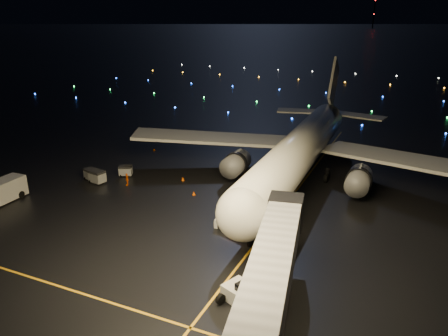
{
  "coord_description": "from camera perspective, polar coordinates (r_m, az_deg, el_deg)",
  "views": [
    {
      "loc": [
        25.75,
        -34.12,
        22.95
      ],
      "look_at": [
        4.92,
        12.0,
        5.0
      ],
      "focal_mm": 35.0,
      "sensor_mm": 36.0,
      "label": 1
    }
  ],
  "objects": [
    {
      "name": "ground",
      "position": [
        335.9,
        20.52,
        14.43
      ],
      "size": [
        2000.0,
        2000.0,
        0.0
      ],
      "primitive_type": "plane",
      "color": "black",
      "rests_on": "ground"
    },
    {
      "name": "lane_cross",
      "position": [
        45.32,
        -24.17,
        -12.8
      ],
      "size": [
        60.0,
        0.25,
        0.02
      ],
      "primitive_type": "cube",
      "color": "gold",
      "rests_on": "ground"
    },
    {
      "name": "baggage_cart_2",
      "position": [
        66.74,
        -12.72,
        -0.37
      ],
      "size": [
        2.21,
        1.92,
        1.57
      ],
      "primitive_type": "cube",
      "rotation": [
        0.0,
        0.0,
        0.41
      ],
      "color": "gray",
      "rests_on": "ground"
    },
    {
      "name": "crew_c",
      "position": [
        62.97,
        -12.56,
        -1.46
      ],
      "size": [
        0.88,
        1.13,
        1.79
      ],
      "primitive_type": "imported",
      "rotation": [
        0.0,
        0.0,
        -1.09
      ],
      "color": "#FE6107",
      "rests_on": "ground"
    },
    {
      "name": "radio_mast",
      "position": [
        778.91,
        19.08,
        19.21
      ],
      "size": [
        1.8,
        1.8,
        64.0
      ],
      "primitive_type": "cylinder",
      "color": "black",
      "rests_on": "ground"
    },
    {
      "name": "lane_centre",
      "position": [
        55.93,
        7.93,
        -4.88
      ],
      "size": [
        0.25,
        80.0,
        0.02
      ],
      "primitive_type": "cube",
      "color": "gold",
      "rests_on": "ground"
    },
    {
      "name": "belt_loader",
      "position": [
        49.22,
        1.53,
        -6.16
      ],
      "size": [
        6.79,
        2.32,
        3.23
      ],
      "primitive_type": null,
      "rotation": [
        0.0,
        0.0,
        0.08
      ],
      "color": "silver",
      "rests_on": "ground"
    },
    {
      "name": "safety_cone_3",
      "position": [
        78.34,
        -9.11,
        2.46
      ],
      "size": [
        0.62,
        0.62,
        0.56
      ],
      "primitive_type": "cone",
      "rotation": [
        0.0,
        0.0,
        -0.33
      ],
      "color": "#E64F00",
      "rests_on": "ground"
    },
    {
      "name": "baggage_cart_0",
      "position": [
        66.39,
        -16.94,
        -0.81
      ],
      "size": [
        2.3,
        1.9,
        1.69
      ],
      "primitive_type": "cube",
      "rotation": [
        0.0,
        0.0,
        -0.3
      ],
      "color": "gray",
      "rests_on": "ground"
    },
    {
      "name": "taxiway_lights",
      "position": [
        144.28,
        13.92,
        9.89
      ],
      "size": [
        164.0,
        92.0,
        0.36
      ],
      "primitive_type": null,
      "color": "black",
      "rests_on": "ground"
    },
    {
      "name": "baggage_cart_1",
      "position": [
        64.93,
        -16.24,
        -1.11
      ],
      "size": [
        2.42,
        1.9,
        1.86
      ],
      "primitive_type": "cube",
      "rotation": [
        0.0,
        0.0,
        -0.18
      ],
      "color": "gray",
      "rests_on": "ground"
    },
    {
      "name": "pushback_tug",
      "position": [
        37.63,
        3.04,
        -16.18
      ],
      "size": [
        4.73,
        3.63,
        2.0
      ],
      "primitive_type": "cube",
      "rotation": [
        0.0,
        0.0,
        -0.39
      ],
      "color": "silver",
      "rests_on": "ground"
    },
    {
      "name": "safety_cone_2",
      "position": [
        63.74,
        -5.4,
        -1.41
      ],
      "size": [
        0.59,
        0.59,
        0.53
      ],
      "primitive_type": "cone",
      "rotation": [
        0.0,
        0.0,
        -0.33
      ],
      "color": "#E64F00",
      "rests_on": "ground"
    },
    {
      "name": "safety_cone_0",
      "position": [
        58.64,
        -3.95,
        -3.27
      ],
      "size": [
        0.59,
        0.59,
        0.54
      ],
      "primitive_type": "cone",
      "rotation": [
        0.0,
        0.0,
        0.26
      ],
      "color": "#E64F00",
      "rests_on": "ground"
    },
    {
      "name": "airliner",
      "position": [
        64.96,
        10.67,
        5.64
      ],
      "size": [
        55.79,
        53.12,
        15.46
      ],
      "primitive_type": null,
      "rotation": [
        0.0,
        0.0,
        0.02
      ],
      "color": "silver",
      "rests_on": "ground"
    },
    {
      "name": "safety_cone_1",
      "position": [
        65.46,
        3.56,
        -0.81
      ],
      "size": [
        0.53,
        0.53,
        0.47
      ],
      "primitive_type": "cone",
      "rotation": [
        0.0,
        0.0,
        0.32
      ],
      "color": "#E64F00",
      "rests_on": "ground"
    },
    {
      "name": "service_truck",
      "position": [
        62.9,
        -27.01,
        -2.72
      ],
      "size": [
        2.63,
        7.79,
        2.85
      ],
      "primitive_type": "cube",
      "rotation": [
        0.0,
        0.0,
        0.02
      ],
      "color": "silver",
      "rests_on": "ground"
    }
  ]
}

